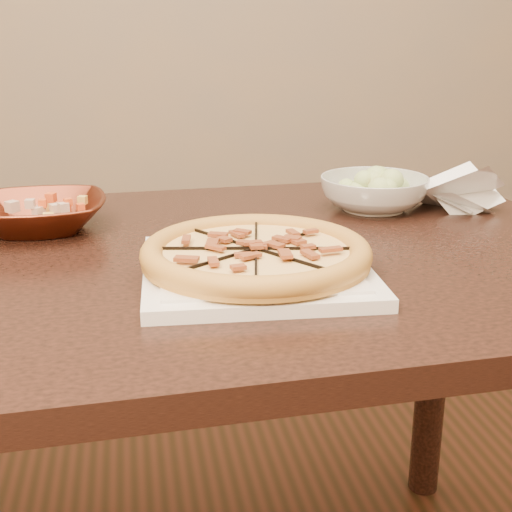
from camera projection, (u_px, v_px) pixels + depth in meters
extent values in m
cube|color=#341812|center=(184.00, 265.00, 1.09)|extent=(1.39, 0.93, 0.04)
cylinder|color=#341812|center=(434.00, 356.00, 1.64)|extent=(0.07, 0.07, 0.71)
cube|color=white|center=(256.00, 271.00, 0.98)|extent=(0.32, 0.32, 0.02)
cube|color=white|center=(256.00, 263.00, 0.97)|extent=(0.27, 0.27, 0.00)
cylinder|color=#BE822F|center=(256.00, 257.00, 0.97)|extent=(0.31, 0.31, 0.01)
torus|color=#BE822F|center=(256.00, 252.00, 0.97)|extent=(0.32, 0.32, 0.03)
cylinder|color=#FFD585|center=(256.00, 253.00, 0.97)|extent=(0.25, 0.25, 0.01)
cube|color=black|center=(256.00, 249.00, 0.97)|extent=(0.06, 0.31, 0.01)
cube|color=black|center=(256.00, 249.00, 0.97)|extent=(0.18, 0.26, 0.01)
cube|color=black|center=(256.00, 249.00, 0.97)|extent=(0.31, 0.06, 0.01)
cube|color=black|center=(256.00, 249.00, 0.97)|extent=(0.26, 0.18, 0.01)
cube|color=brown|center=(273.00, 247.00, 0.97)|extent=(0.03, 0.02, 0.00)
cube|color=brown|center=(293.00, 244.00, 0.98)|extent=(0.02, 0.02, 0.00)
cube|color=brown|center=(307.00, 239.00, 1.00)|extent=(0.03, 0.02, 0.00)
cube|color=brown|center=(273.00, 243.00, 0.99)|extent=(0.03, 0.02, 0.00)
cube|color=brown|center=(281.00, 237.00, 1.01)|extent=(0.03, 0.03, 0.00)
cube|color=brown|center=(280.00, 230.00, 1.04)|extent=(0.02, 0.03, 0.00)
cube|color=brown|center=(261.00, 239.00, 1.00)|extent=(0.02, 0.03, 0.00)
cube|color=brown|center=(253.00, 233.00, 1.03)|extent=(0.02, 0.03, 0.00)
cube|color=brown|center=(237.00, 228.00, 1.06)|extent=(0.02, 0.03, 0.00)
cube|color=brown|center=(239.00, 238.00, 1.01)|extent=(0.02, 0.03, 0.00)
cube|color=brown|center=(219.00, 235.00, 1.02)|extent=(0.02, 0.03, 0.00)
cube|color=brown|center=(239.00, 244.00, 0.98)|extent=(0.03, 0.03, 0.00)
cube|color=brown|center=(217.00, 243.00, 0.99)|extent=(0.03, 0.02, 0.00)
cube|color=brown|center=(194.00, 245.00, 0.98)|extent=(0.03, 0.02, 0.00)
cube|color=brown|center=(229.00, 248.00, 0.96)|extent=(0.02, 0.02, 0.00)
cube|color=brown|center=(209.00, 252.00, 0.95)|extent=(0.03, 0.02, 0.00)
cube|color=brown|center=(194.00, 259.00, 0.92)|extent=(0.03, 0.02, 0.00)
cube|color=brown|center=(232.00, 254.00, 0.94)|extent=(0.03, 0.03, 0.00)
cube|color=brown|center=(227.00, 262.00, 0.91)|extent=(0.03, 0.03, 0.00)
cube|color=brown|center=(251.00, 252.00, 0.94)|extent=(0.02, 0.03, 0.00)
cube|color=brown|center=(254.00, 259.00, 0.92)|extent=(0.02, 0.03, 0.00)
cube|color=brown|center=(267.00, 267.00, 0.89)|extent=(0.01, 0.02, 0.00)
cube|color=brown|center=(266.00, 254.00, 0.94)|extent=(0.02, 0.03, 0.00)
cube|color=brown|center=(285.00, 259.00, 0.92)|extent=(0.02, 0.03, 0.00)
cube|color=brown|center=(311.00, 261.00, 0.91)|extent=(0.03, 0.03, 0.00)
cube|color=brown|center=(284.00, 251.00, 0.95)|extent=(0.03, 0.03, 0.00)
cube|color=brown|center=(308.00, 251.00, 0.95)|extent=(0.03, 0.02, 0.00)
imported|color=maroon|center=(39.00, 215.00, 1.19)|extent=(0.22, 0.22, 0.05)
cube|color=tan|center=(37.00, 190.00, 1.18)|extent=(0.03, 0.03, 0.03)
cube|color=#D74E1D|center=(46.00, 189.00, 1.19)|extent=(0.03, 0.03, 0.03)
cube|color=gold|center=(51.00, 187.00, 1.20)|extent=(0.03, 0.03, 0.03)
cube|color=tan|center=(48.00, 185.00, 1.22)|extent=(0.03, 0.03, 0.03)
cube|color=#D74E1D|center=(37.00, 189.00, 1.19)|extent=(0.03, 0.03, 0.03)
cube|color=gold|center=(31.00, 188.00, 1.20)|extent=(0.03, 0.03, 0.03)
cube|color=tan|center=(20.00, 188.00, 1.19)|extent=(0.03, 0.03, 0.03)
cube|color=#D74E1D|center=(36.00, 190.00, 1.18)|extent=(0.03, 0.03, 0.03)
cube|color=gold|center=(27.00, 191.00, 1.17)|extent=(0.03, 0.03, 0.03)
cube|color=tan|center=(20.00, 194.00, 1.16)|extent=(0.03, 0.03, 0.03)
cube|color=#D74E1D|center=(19.00, 197.00, 1.14)|extent=(0.03, 0.03, 0.03)
cube|color=gold|center=(36.00, 192.00, 1.17)|extent=(0.03, 0.03, 0.03)
cube|color=tan|center=(40.00, 193.00, 1.16)|extent=(0.03, 0.03, 0.03)
cube|color=#D74E1D|center=(52.00, 194.00, 1.16)|extent=(0.03, 0.03, 0.03)
cube|color=gold|center=(39.00, 191.00, 1.18)|extent=(0.03, 0.03, 0.03)
imported|color=silver|center=(374.00, 193.00, 1.32)|extent=(0.25, 0.25, 0.06)
sphere|color=#C0D386|center=(375.00, 167.00, 1.31)|extent=(0.04, 0.04, 0.04)
sphere|color=#C0D386|center=(383.00, 166.00, 1.32)|extent=(0.04, 0.04, 0.04)
sphere|color=#C0D386|center=(383.00, 164.00, 1.34)|extent=(0.04, 0.04, 0.04)
sphere|color=#C0D386|center=(375.00, 166.00, 1.32)|extent=(0.04, 0.04, 0.04)
sphere|color=#C0D386|center=(368.00, 164.00, 1.33)|extent=(0.04, 0.04, 0.04)
sphere|color=#C0D386|center=(374.00, 167.00, 1.31)|extent=(0.04, 0.04, 0.04)
sphere|color=#C0D386|center=(364.00, 166.00, 1.32)|extent=(0.04, 0.04, 0.04)
sphere|color=#C0D386|center=(353.00, 167.00, 1.31)|extent=(0.04, 0.04, 0.04)
sphere|color=#C0D386|center=(369.00, 168.00, 1.30)|extent=(0.04, 0.04, 0.04)
sphere|color=#C0D386|center=(365.00, 170.00, 1.29)|extent=(0.04, 0.04, 0.04)
sphere|color=#C0D386|center=(375.00, 168.00, 1.30)|extent=(0.04, 0.04, 0.04)
sphere|color=#C0D386|center=(378.00, 170.00, 1.29)|extent=(0.04, 0.04, 0.04)
sphere|color=#C0D386|center=(390.00, 171.00, 1.27)|extent=(0.04, 0.04, 0.04)
sphere|color=#C0D386|center=(383.00, 168.00, 1.30)|extent=(0.04, 0.04, 0.04)
sphere|color=#C0D386|center=(394.00, 168.00, 1.30)|extent=(0.04, 0.04, 0.04)
cube|color=#F73311|center=(383.00, 169.00, 1.33)|extent=(0.02, 0.02, 0.01)
cube|color=#F73311|center=(358.00, 171.00, 1.32)|extent=(0.02, 0.02, 0.01)
cube|color=#F73311|center=(383.00, 175.00, 1.28)|extent=(0.02, 0.02, 0.01)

